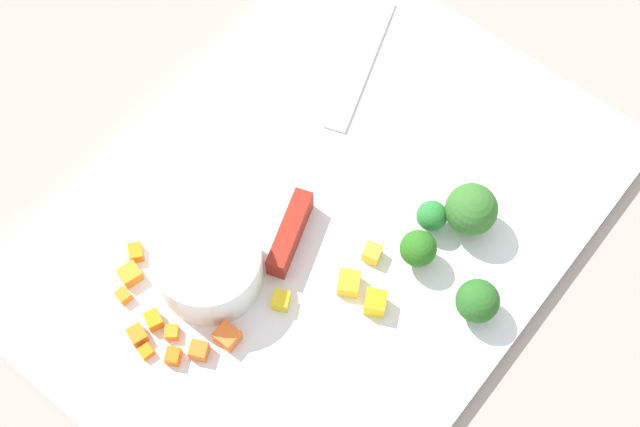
# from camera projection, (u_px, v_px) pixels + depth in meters

# --- Properties ---
(ground_plane) EXTENTS (4.00, 4.00, 0.00)m
(ground_plane) POSITION_uv_depth(u_px,v_px,m) (320.00, 225.00, 0.75)
(ground_plane) COLOR #9E9186
(cutting_board) EXTENTS (0.49, 0.37, 0.01)m
(cutting_board) POSITION_uv_depth(u_px,v_px,m) (320.00, 222.00, 0.75)
(cutting_board) COLOR white
(cutting_board) RESTS_ON ground_plane
(prep_bowl) EXTENTS (0.09, 0.09, 0.04)m
(prep_bowl) POSITION_uv_depth(u_px,v_px,m) (209.00, 265.00, 0.70)
(prep_bowl) COLOR white
(prep_bowl) RESTS_ON cutting_board
(chef_knife) EXTENTS (0.28, 0.12, 0.02)m
(chef_knife) POSITION_uv_depth(u_px,v_px,m) (310.00, 185.00, 0.75)
(chef_knife) COLOR silver
(chef_knife) RESTS_ON cutting_board
(carrot_dice_0) EXTENTS (0.01, 0.01, 0.01)m
(carrot_dice_0) POSITION_uv_depth(u_px,v_px,m) (146.00, 352.00, 0.69)
(carrot_dice_0) COLOR orange
(carrot_dice_0) RESTS_ON cutting_board
(carrot_dice_1) EXTENTS (0.02, 0.02, 0.01)m
(carrot_dice_1) POSITION_uv_depth(u_px,v_px,m) (199.00, 350.00, 0.69)
(carrot_dice_1) COLOR orange
(carrot_dice_1) RESTS_ON cutting_board
(carrot_dice_2) EXTENTS (0.01, 0.01, 0.01)m
(carrot_dice_2) POSITION_uv_depth(u_px,v_px,m) (172.00, 332.00, 0.69)
(carrot_dice_2) COLOR orange
(carrot_dice_2) RESTS_ON cutting_board
(carrot_dice_3) EXTENTS (0.02, 0.02, 0.01)m
(carrot_dice_3) POSITION_uv_depth(u_px,v_px,m) (137.00, 335.00, 0.69)
(carrot_dice_3) COLOR orange
(carrot_dice_3) RESTS_ON cutting_board
(carrot_dice_4) EXTENTS (0.02, 0.02, 0.01)m
(carrot_dice_4) POSITION_uv_depth(u_px,v_px,m) (136.00, 252.00, 0.72)
(carrot_dice_4) COLOR orange
(carrot_dice_4) RESTS_ON cutting_board
(carrot_dice_5) EXTENTS (0.02, 0.02, 0.01)m
(carrot_dice_5) POSITION_uv_depth(u_px,v_px,m) (130.00, 274.00, 0.71)
(carrot_dice_5) COLOR orange
(carrot_dice_5) RESTS_ON cutting_board
(carrot_dice_6) EXTENTS (0.01, 0.01, 0.01)m
(carrot_dice_6) POSITION_uv_depth(u_px,v_px,m) (124.00, 296.00, 0.71)
(carrot_dice_6) COLOR orange
(carrot_dice_6) RESTS_ON cutting_board
(carrot_dice_7) EXTENTS (0.02, 0.02, 0.01)m
(carrot_dice_7) POSITION_uv_depth(u_px,v_px,m) (227.00, 336.00, 0.69)
(carrot_dice_7) COLOR orange
(carrot_dice_7) RESTS_ON cutting_board
(carrot_dice_8) EXTENTS (0.02, 0.02, 0.01)m
(carrot_dice_8) POSITION_uv_depth(u_px,v_px,m) (154.00, 320.00, 0.70)
(carrot_dice_8) COLOR orange
(carrot_dice_8) RESTS_ON cutting_board
(carrot_dice_9) EXTENTS (0.02, 0.02, 0.01)m
(carrot_dice_9) POSITION_uv_depth(u_px,v_px,m) (173.00, 356.00, 0.69)
(carrot_dice_9) COLOR orange
(carrot_dice_9) RESTS_ON cutting_board
(pepper_dice_0) EXTENTS (0.02, 0.02, 0.01)m
(pepper_dice_0) POSITION_uv_depth(u_px,v_px,m) (281.00, 301.00, 0.70)
(pepper_dice_0) COLOR yellow
(pepper_dice_0) RESTS_ON cutting_board
(pepper_dice_1) EXTENTS (0.02, 0.02, 0.01)m
(pepper_dice_1) POSITION_uv_depth(u_px,v_px,m) (349.00, 283.00, 0.71)
(pepper_dice_1) COLOR yellow
(pepper_dice_1) RESTS_ON cutting_board
(pepper_dice_2) EXTENTS (0.02, 0.02, 0.01)m
(pepper_dice_2) POSITION_uv_depth(u_px,v_px,m) (372.00, 254.00, 0.72)
(pepper_dice_2) COLOR yellow
(pepper_dice_2) RESTS_ON cutting_board
(pepper_dice_3) EXTENTS (0.02, 0.02, 0.02)m
(pepper_dice_3) POSITION_uv_depth(u_px,v_px,m) (375.00, 303.00, 0.70)
(pepper_dice_3) COLOR yellow
(pepper_dice_3) RESTS_ON cutting_board
(broccoli_floret_0) EXTENTS (0.03, 0.03, 0.04)m
(broccoli_floret_0) POSITION_uv_depth(u_px,v_px,m) (418.00, 249.00, 0.71)
(broccoli_floret_0) COLOR #94AC55
(broccoli_floret_0) RESTS_ON cutting_board
(broccoli_floret_1) EXTENTS (0.03, 0.03, 0.04)m
(broccoli_floret_1) POSITION_uv_depth(u_px,v_px,m) (477.00, 301.00, 0.69)
(broccoli_floret_1) COLOR #85AE5A
(broccoli_floret_1) RESTS_ON cutting_board
(broccoli_floret_2) EXTENTS (0.04, 0.04, 0.05)m
(broccoli_floret_2) POSITION_uv_depth(u_px,v_px,m) (471.00, 210.00, 0.72)
(broccoli_floret_2) COLOR #97AD66
(broccoli_floret_2) RESTS_ON cutting_board
(broccoli_floret_3) EXTENTS (0.03, 0.03, 0.03)m
(broccoli_floret_3) POSITION_uv_depth(u_px,v_px,m) (432.00, 216.00, 0.72)
(broccoli_floret_3) COLOR #81AD68
(broccoli_floret_3) RESTS_ON cutting_board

